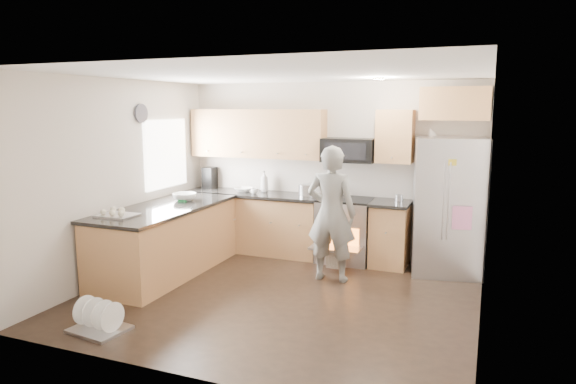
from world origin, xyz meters
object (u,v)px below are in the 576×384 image
at_px(person, 331,214).
at_px(dish_rack, 99,322).
at_px(refrigerator, 448,207).
at_px(stove_range, 346,216).

height_order(person, dish_rack, person).
xyz_separation_m(refrigerator, person, (-1.37, -0.84, -0.04)).
bearing_deg(stove_range, refrigerator, -1.91).
xyz_separation_m(stove_range, person, (0.05, -0.89, 0.20)).
relative_size(stove_range, dish_rack, 3.03).
relative_size(stove_range, refrigerator, 0.97).
bearing_deg(dish_rack, stove_range, 62.80).
relative_size(refrigerator, dish_rack, 3.12).
bearing_deg(stove_range, person, -86.90).
height_order(refrigerator, person, refrigerator).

